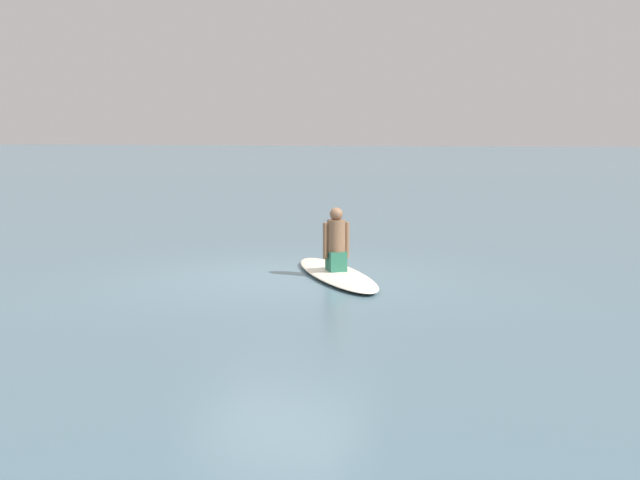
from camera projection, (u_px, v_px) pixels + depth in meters
ground_plane at (280, 278)px, 11.68m from camera, size 400.00×400.00×0.00m
surfboard at (336, 274)px, 11.81m from camera, size 2.98×2.63×0.10m
person_paddler at (336, 242)px, 11.74m from camera, size 0.41×0.40×0.97m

